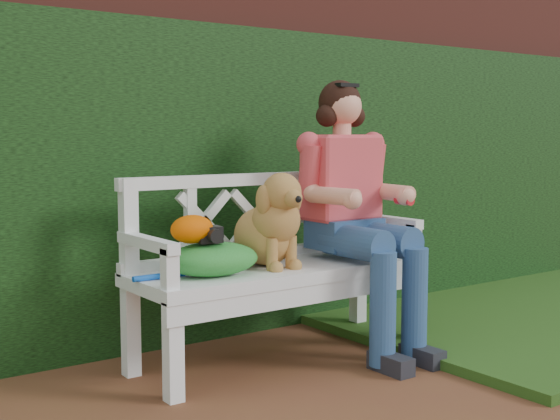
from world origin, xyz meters
TOP-DOWN VIEW (x-y plane):
  - brick_wall at (0.00, 1.90)m, footprint 10.00×0.30m
  - ivy_hedge at (0.00, 1.68)m, footprint 10.00×0.18m
  - grass_right at (2.40, 0.90)m, footprint 2.60×2.00m
  - garden_bench at (0.58, 1.08)m, footprint 1.62×0.73m
  - seated_woman at (0.99, 1.06)m, footprint 0.80×0.92m
  - dog at (0.51, 1.09)m, footprint 0.45×0.51m
  - tennis_racket at (0.17, 1.09)m, footprint 0.62×0.46m
  - green_bag at (0.18, 1.06)m, footprint 0.51×0.44m
  - camera_item at (0.15, 1.04)m, footprint 0.12×0.10m
  - baseball_glove at (0.08, 1.06)m, footprint 0.23×0.19m

SIDE VIEW (x-z plane):
  - grass_right at x=2.40m, z-range 0.00..0.05m
  - garden_bench at x=0.58m, z-range 0.00..0.48m
  - tennis_racket at x=0.17m, z-range 0.48..0.51m
  - green_bag at x=0.18m, z-range 0.48..0.63m
  - camera_item at x=0.15m, z-range 0.63..0.70m
  - seated_woman at x=0.99m, z-range 0.00..1.37m
  - baseball_glove at x=0.08m, z-range 0.63..0.76m
  - dog at x=0.51m, z-range 0.48..0.94m
  - ivy_hedge at x=0.00m, z-range 0.00..1.70m
  - brick_wall at x=0.00m, z-range 0.00..2.20m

